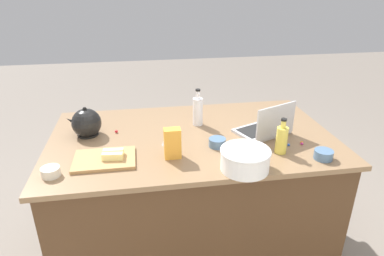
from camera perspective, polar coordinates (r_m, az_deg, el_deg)
ground_plane at (r=2.62m, az=0.00°, el=-19.29°), size 12.00×12.00×0.00m
island_counter at (r=2.33m, az=0.00°, el=-11.23°), size 1.74×1.04×0.90m
laptop at (r=2.14m, az=12.36°, el=0.04°), size 0.37×0.33×0.22m
mixing_bowl_large at (r=1.74m, az=8.95°, el=-5.18°), size 0.26×0.26×0.11m
bottle_vinegar at (r=2.22m, az=0.99°, el=2.95°), size 0.07×0.07×0.25m
bottle_oil at (r=1.93m, az=14.89°, el=-1.84°), size 0.06×0.06×0.21m
kettle at (r=2.17m, az=-17.39°, el=0.76°), size 0.21×0.18×0.20m
cutting_board at (r=1.88m, az=-14.54°, el=-5.13°), size 0.33×0.24×0.02m
butter_stick_left at (r=1.88m, az=-13.13°, el=-4.00°), size 0.11×0.04×0.04m
butter_stick_right at (r=1.84m, az=-13.29°, el=-4.66°), size 0.11×0.05×0.04m
ramekin_small at (r=1.96m, az=21.31°, el=-4.21°), size 0.10×0.10×0.05m
ramekin_medium at (r=1.96m, az=4.29°, el=-2.45°), size 0.10×0.10×0.05m
ramekin_wide at (r=1.82m, az=-22.74°, el=-6.83°), size 0.09×0.09×0.05m
kitchen_timer at (r=1.98m, az=-4.17°, el=-1.90°), size 0.07×0.07×0.08m
candy_bag at (r=1.82m, az=-3.32°, el=-2.60°), size 0.09×0.06×0.17m
candy_0 at (r=2.44m, az=11.24°, el=2.19°), size 0.01×0.01×0.01m
candy_1 at (r=2.09m, az=18.03°, el=-2.40°), size 0.02×0.02×0.02m
candy_2 at (r=2.09m, az=18.05°, el=-2.50°), size 0.02×0.02×0.02m
candy_3 at (r=2.05m, az=15.99°, el=-2.73°), size 0.02×0.02×0.02m
candy_4 at (r=2.02m, az=8.75°, el=-2.40°), size 0.02×0.02×0.02m
candy_5 at (r=2.18m, az=-12.65°, el=-0.57°), size 0.02×0.02×0.02m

